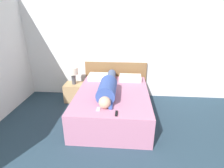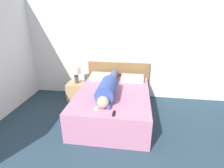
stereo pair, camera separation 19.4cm
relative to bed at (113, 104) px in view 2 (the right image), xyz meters
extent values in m
cube|color=white|center=(0.02, 1.16, 1.00)|extent=(6.01, 0.06, 2.60)
cube|color=#B2708E|center=(0.00, 0.00, 0.00)|extent=(1.52, 2.01, 0.59)
cube|color=brown|center=(0.00, 1.09, 0.18)|extent=(1.64, 0.04, 0.95)
cube|color=tan|center=(-1.04, 0.70, -0.06)|extent=(0.49, 0.41, 0.47)
cylinder|color=#4C4C51|center=(-1.04, 0.70, 0.30)|extent=(0.10, 0.10, 0.27)
cylinder|color=beige|center=(-1.04, 0.70, 0.52)|extent=(0.25, 0.25, 0.18)
sphere|color=tan|center=(-0.09, -0.67, 0.41)|extent=(0.22, 0.22, 0.22)
cylinder|color=#334C99|center=(-0.09, -0.25, 0.47)|extent=(0.35, 0.71, 0.35)
cylinder|color=#47567A|center=(-0.09, 0.53, 0.40)|extent=(0.20, 0.85, 0.20)
cylinder|color=#334C99|center=(0.02, -0.62, 0.33)|extent=(0.07, 0.22, 0.07)
cube|color=silver|center=(-0.38, 0.75, 0.36)|extent=(0.56, 0.35, 0.13)
cube|color=silver|center=(0.38, 0.75, 0.36)|extent=(0.53, 0.35, 0.12)
cube|color=black|center=(0.13, -0.85, 0.31)|extent=(0.04, 0.15, 0.02)
cube|color=#B2B7BC|center=(-0.19, -0.73, 0.30)|extent=(0.06, 0.13, 0.01)
camera|label=1|loc=(0.25, -3.36, 1.86)|focal=28.00mm
camera|label=2|loc=(0.44, -3.34, 1.86)|focal=28.00mm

